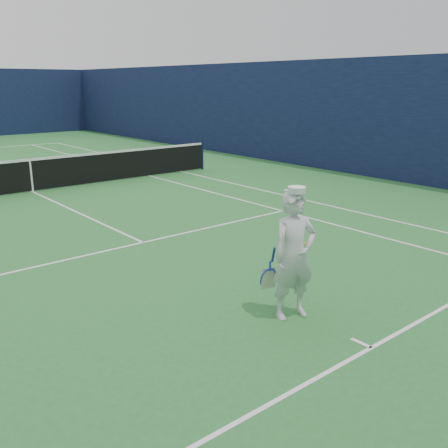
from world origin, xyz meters
The scene contains 5 objects.
ground centered at (0.00, 0.00, 0.00)m, with size 80.00×80.00×0.00m, color #2A7032.
court_markings centered at (0.00, 0.00, 0.00)m, with size 11.03×23.83×0.01m.
windscreen_fence centered at (0.00, 0.00, 2.00)m, with size 20.12×36.12×4.00m.
tennis_net centered at (0.00, 0.00, 0.55)m, with size 12.88×0.09×1.07m.
tennis_player centered at (-0.10, -10.64, 0.90)m, with size 0.75×0.64×1.86m.
Camera 1 is at (-4.93, -14.97, 3.17)m, focal length 40.00 mm.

